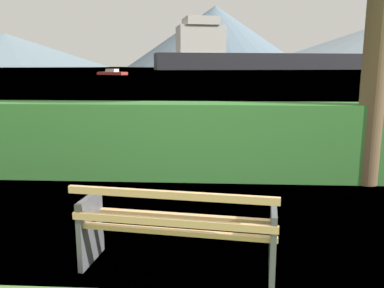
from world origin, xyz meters
The scene contains 7 objects.
ground_plane centered at (0.00, 0.00, 0.00)m, with size 1400.00×1400.00×0.00m, color #567A38.
water_surface centered at (0.00, 309.60, 0.00)m, with size 620.00×620.00×0.00m, color #6B8EA3.
park_bench centered at (-0.01, -0.06, 0.43)m, with size 1.89×0.79×0.87m.
hedge_row centered at (0.00, 3.17, 0.65)m, with size 12.03×0.71×1.29m, color #387A33.
cargo_ship_large centered at (20.57, 190.65, 6.51)m, with size 115.68×43.48×23.29m.
fishing_boat_near centered at (-21.21, 80.00, 0.43)m, with size 6.90×4.99×1.24m.
distant_hills centered at (65.34, 548.51, 32.09)m, with size 842.30×374.98×82.09m.
Camera 1 is at (0.33, -3.51, 1.91)m, focal length 37.18 mm.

